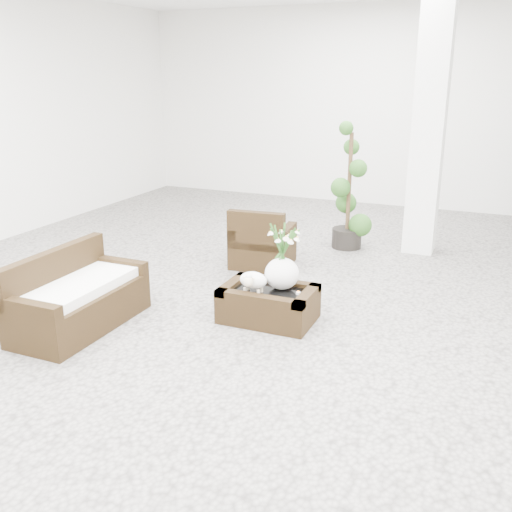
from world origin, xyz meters
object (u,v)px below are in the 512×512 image
at_px(coffee_table, 268,305).
at_px(armchair, 263,236).
at_px(topiary, 349,187).
at_px(loveseat, 79,291).

xyz_separation_m(coffee_table, armchair, (-0.71, 1.57, 0.22)).
bearing_deg(armchair, coffee_table, 109.20).
distance_m(armchair, topiary, 1.49).
distance_m(coffee_table, topiary, 2.83).
height_order(armchair, loveseat, armchair).
bearing_deg(coffee_table, loveseat, -152.02).
distance_m(coffee_table, loveseat, 1.83).
relative_size(armchair, topiary, 0.45).
distance_m(coffee_table, armchair, 1.73).
xyz_separation_m(coffee_table, topiary, (0.08, 2.74, 0.70)).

